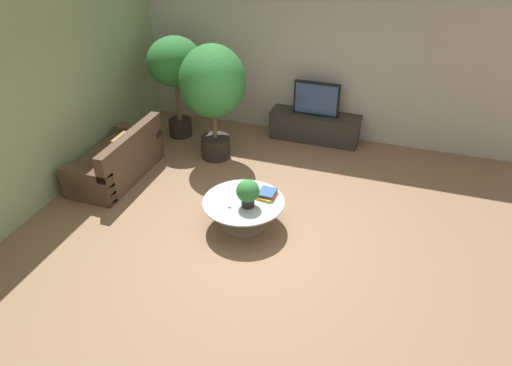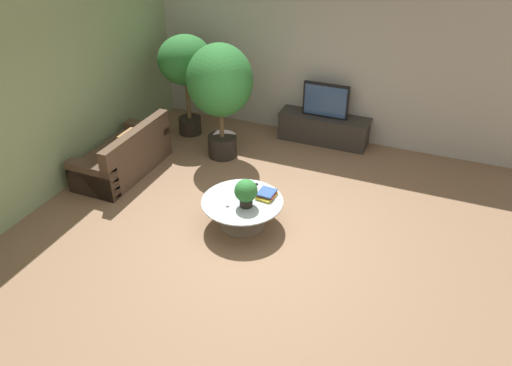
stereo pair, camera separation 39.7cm
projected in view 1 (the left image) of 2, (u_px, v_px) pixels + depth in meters
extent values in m
plane|color=brown|center=(255.00, 226.00, 7.15)|extent=(24.00, 24.00, 0.00)
cube|color=#A39E93|center=(313.00, 56.00, 8.97)|extent=(7.40, 0.12, 3.00)
cube|color=gray|center=(51.00, 95.00, 7.40)|extent=(0.12, 7.40, 3.00)
cube|color=#2D2823|center=(315.00, 127.00, 9.32)|extent=(1.64, 0.48, 0.52)
cube|color=#2D2823|center=(315.00, 115.00, 9.19)|extent=(1.67, 0.50, 0.02)
cube|color=black|center=(317.00, 99.00, 9.02)|extent=(0.83, 0.08, 0.62)
cube|color=navy|center=(316.00, 100.00, 8.99)|extent=(0.77, 0.00, 0.56)
cube|color=black|center=(316.00, 114.00, 9.18)|extent=(0.25, 0.13, 0.02)
cylinder|color=#756656|center=(244.00, 225.00, 7.17)|extent=(0.63, 0.63, 0.02)
cylinder|color=#756656|center=(244.00, 214.00, 7.07)|extent=(0.10, 0.10, 0.40)
cylinder|color=#A8B2B7|center=(244.00, 202.00, 6.96)|extent=(1.15, 1.15, 0.02)
cube|color=#4C3828|center=(116.00, 165.00, 8.23)|extent=(0.84, 1.74, 0.42)
cube|color=#4C3828|center=(131.00, 145.00, 7.91)|extent=(0.16, 1.74, 0.42)
cube|color=#4C3828|center=(139.00, 141.00, 8.81)|extent=(0.84, 0.20, 0.54)
cube|color=#4C3828|center=(88.00, 186.00, 7.58)|extent=(0.84, 0.20, 0.54)
cube|color=tan|center=(135.00, 138.00, 8.29)|extent=(0.13, 0.31, 0.29)
cube|color=olive|center=(122.00, 146.00, 7.97)|extent=(0.13, 0.38, 0.35)
cube|color=orange|center=(109.00, 158.00, 7.68)|extent=(0.13, 0.33, 0.30)
cylinder|color=black|center=(180.00, 127.00, 9.54)|extent=(0.43, 0.43, 0.32)
cylinder|color=brown|center=(178.00, 103.00, 9.27)|extent=(0.08, 0.08, 0.69)
ellipsoid|color=#286B2D|center=(175.00, 62.00, 8.85)|extent=(0.99, 0.99, 0.89)
cylinder|color=black|center=(216.00, 147.00, 8.80)|extent=(0.51, 0.51, 0.38)
cylinder|color=brown|center=(215.00, 126.00, 8.58)|extent=(0.08, 0.08, 0.42)
ellipsoid|color=#286B2D|center=(212.00, 81.00, 8.15)|extent=(1.10, 1.10, 1.21)
cylinder|color=black|center=(248.00, 203.00, 6.82)|extent=(0.18, 0.18, 0.11)
sphere|color=#286B2D|center=(248.00, 191.00, 6.72)|extent=(0.32, 0.32, 0.32)
cube|color=gold|center=(267.00, 196.00, 7.04)|extent=(0.25, 0.31, 0.04)
cube|color=#A32823|center=(267.00, 193.00, 7.03)|extent=(0.24, 0.21, 0.02)
cube|color=#2D4C84|center=(267.00, 192.00, 7.02)|extent=(0.24, 0.27, 0.02)
cube|color=black|center=(252.00, 185.00, 7.30)|extent=(0.16, 0.12, 0.02)
cube|color=gray|center=(229.00, 204.00, 6.87)|extent=(0.11, 0.16, 0.02)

